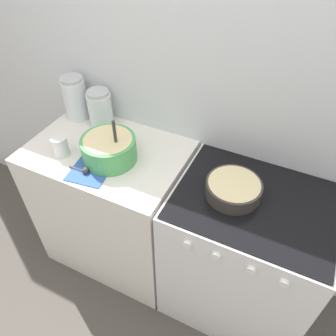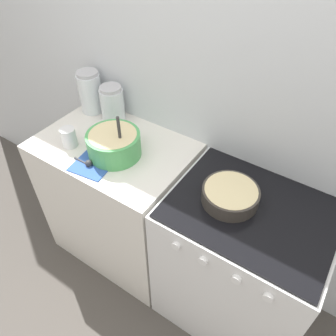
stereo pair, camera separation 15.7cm
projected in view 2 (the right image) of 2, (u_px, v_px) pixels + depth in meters
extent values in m
plane|color=#4C4742|center=(150.00, 307.00, 2.05)|extent=(12.00, 12.00, 0.00)
cube|color=silver|center=(214.00, 97.00, 1.61)|extent=(4.70, 0.05, 2.40)
cube|color=silver|center=(120.00, 201.00, 2.09)|extent=(0.85, 0.59, 0.92)
cube|color=silver|center=(237.00, 265.00, 1.76)|extent=(0.75, 0.59, 0.91)
cube|color=black|center=(252.00, 210.00, 1.45)|extent=(0.72, 0.56, 0.01)
cylinder|color=white|center=(176.00, 246.00, 1.40)|extent=(0.04, 0.02, 0.04)
cylinder|color=white|center=(203.00, 261.00, 1.35)|extent=(0.04, 0.02, 0.04)
cylinder|color=white|center=(236.00, 279.00, 1.29)|extent=(0.04, 0.02, 0.04)
cylinder|color=white|center=(268.00, 297.00, 1.23)|extent=(0.04, 0.02, 0.04)
cylinder|color=#4CA559|center=(114.00, 144.00, 1.68)|extent=(0.28, 0.28, 0.13)
cylinder|color=beige|center=(113.00, 140.00, 1.66)|extent=(0.24, 0.24, 0.07)
cylinder|color=#333333|center=(120.00, 137.00, 1.61)|extent=(0.02, 0.02, 0.23)
cylinder|color=#38332D|center=(230.00, 195.00, 1.46)|extent=(0.26, 0.26, 0.07)
cylinder|color=beige|center=(230.00, 194.00, 1.45)|extent=(0.24, 0.24, 0.06)
cylinder|color=silver|center=(91.00, 93.00, 1.96)|extent=(0.14, 0.14, 0.23)
cylinder|color=tan|center=(92.00, 100.00, 1.99)|extent=(0.12, 0.12, 0.14)
cylinder|color=#B2B2B7|center=(87.00, 73.00, 1.87)|extent=(0.12, 0.12, 0.02)
cylinder|color=silver|center=(112.00, 105.00, 1.90)|extent=(0.14, 0.14, 0.19)
cylinder|color=olive|center=(113.00, 110.00, 1.93)|extent=(0.12, 0.12, 0.11)
cylinder|color=#B2B2B7|center=(110.00, 88.00, 1.83)|extent=(0.12, 0.12, 0.02)
cylinder|color=silver|center=(69.00, 137.00, 1.74)|extent=(0.08, 0.08, 0.11)
cube|color=#3359B2|center=(99.00, 158.00, 1.70)|extent=(0.23, 0.32, 0.01)
cylinder|color=#333338|center=(81.00, 161.00, 1.67)|extent=(0.09, 0.01, 0.01)
sphere|color=#333338|center=(89.00, 163.00, 1.64)|extent=(0.04, 0.04, 0.04)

